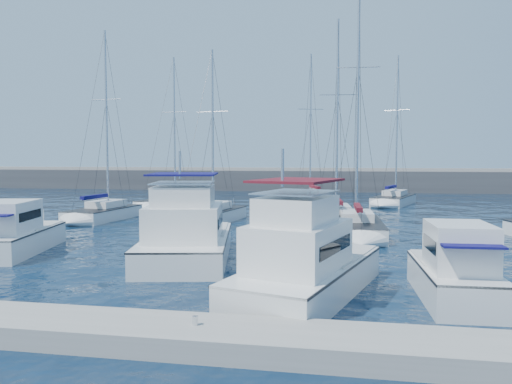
% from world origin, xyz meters
% --- Properties ---
extents(ground, '(220.00, 220.00, 0.00)m').
position_xyz_m(ground, '(0.00, 0.00, 0.00)').
color(ground, black).
rests_on(ground, ground).
extents(breakwater, '(160.00, 6.00, 4.45)m').
position_xyz_m(breakwater, '(0.00, 52.00, 1.05)').
color(breakwater, '#424244').
rests_on(breakwater, ground).
extents(dock, '(40.00, 2.20, 0.60)m').
position_xyz_m(dock, '(0.00, -11.00, 0.30)').
color(dock, gray).
rests_on(dock, ground).
extents(dock_cleat_centre, '(0.16, 0.16, 0.25)m').
position_xyz_m(dock_cleat_centre, '(0.00, -11.00, 0.72)').
color(dock_cleat_centre, silver).
rests_on(dock_cleat_centre, dock).
extents(motor_yacht_port_outer, '(4.28, 7.49, 3.20)m').
position_xyz_m(motor_yacht_port_outer, '(-13.26, -0.28, 0.94)').
color(motor_yacht_port_outer, white).
rests_on(motor_yacht_port_outer, ground).
extents(motor_yacht_port_inner, '(5.67, 9.67, 4.69)m').
position_xyz_m(motor_yacht_port_inner, '(-3.70, -0.45, 1.13)').
color(motor_yacht_port_inner, silver).
rests_on(motor_yacht_port_inner, ground).
extents(motor_yacht_stbd_inner, '(5.48, 9.29, 4.69)m').
position_xyz_m(motor_yacht_stbd_inner, '(2.49, -5.85, 1.13)').
color(motor_yacht_stbd_inner, silver).
rests_on(motor_yacht_stbd_inner, ground).
extents(motor_yacht_stbd_outer, '(2.56, 5.71, 3.20)m').
position_xyz_m(motor_yacht_stbd_outer, '(7.68, -5.27, 0.94)').
color(motor_yacht_stbd_outer, white).
rests_on(motor_yacht_stbd_outer, ground).
extents(sailboat_mid_a, '(3.80, 7.41, 15.51)m').
position_xyz_m(sailboat_mid_a, '(-15.36, 13.75, 0.55)').
color(sailboat_mid_a, silver).
rests_on(sailboat_mid_a, ground).
extents(sailboat_mid_b, '(4.40, 9.00, 13.62)m').
position_xyz_m(sailboat_mid_b, '(-6.50, 13.41, 0.51)').
color(sailboat_mid_b, white).
rests_on(sailboat_mid_b, ground).
extents(sailboat_mid_c, '(3.71, 8.09, 15.38)m').
position_xyz_m(sailboat_mid_c, '(3.24, 13.18, 0.54)').
color(sailboat_mid_c, silver).
rests_on(sailboat_mid_c, ground).
extents(sailboat_mid_d, '(3.45, 7.95, 17.38)m').
position_xyz_m(sailboat_mid_d, '(4.57, 9.00, 0.56)').
color(sailboat_mid_d, white).
rests_on(sailboat_mid_d, ground).
extents(sailboat_back_a, '(4.59, 9.08, 15.29)m').
position_xyz_m(sailboat_back_a, '(-13.30, 23.80, 0.52)').
color(sailboat_back_a, silver).
rests_on(sailboat_back_a, ground).
extents(sailboat_back_b, '(5.43, 8.51, 16.29)m').
position_xyz_m(sailboat_back_b, '(0.28, 29.57, 0.54)').
color(sailboat_back_b, silver).
rests_on(sailboat_back_b, ground).
extents(sailboat_back_c, '(5.43, 8.61, 16.09)m').
position_xyz_m(sailboat_back_c, '(8.88, 31.10, 0.54)').
color(sailboat_back_c, silver).
rests_on(sailboat_back_c, ground).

